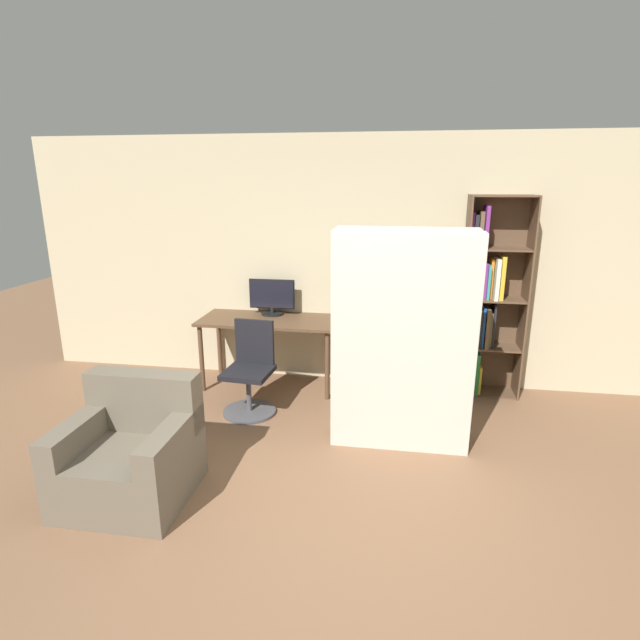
% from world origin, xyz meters
% --- Properties ---
extents(ground_plane, '(16.00, 16.00, 0.00)m').
position_xyz_m(ground_plane, '(0.00, 0.00, 0.00)').
color(ground_plane, brown).
extents(wall_back, '(8.00, 0.06, 2.70)m').
position_xyz_m(wall_back, '(0.00, 2.85, 1.35)').
color(wall_back, '#C6B793').
rests_on(wall_back, ground).
extents(desk, '(1.49, 0.67, 0.77)m').
position_xyz_m(desk, '(-1.20, 2.49, 0.68)').
color(desk, brown).
rests_on(desk, ground).
extents(monitor, '(0.51, 0.25, 0.40)m').
position_xyz_m(monitor, '(-1.20, 2.68, 0.97)').
color(monitor, black).
rests_on(monitor, desk).
extents(office_chair, '(0.52, 0.52, 0.90)m').
position_xyz_m(office_chair, '(-1.22, 1.82, 0.36)').
color(office_chair, '#4C4C51').
rests_on(office_chair, ground).
extents(bookshelf, '(0.63, 0.35, 2.09)m').
position_xyz_m(bookshelf, '(1.08, 2.68, 0.99)').
color(bookshelf, brown).
rests_on(bookshelf, ground).
extents(mattress_near, '(1.16, 0.23, 1.86)m').
position_xyz_m(mattress_near, '(0.24, 1.33, 0.93)').
color(mattress_near, beige).
rests_on(mattress_near, ground).
extents(mattress_far, '(1.16, 0.23, 1.86)m').
position_xyz_m(mattress_far, '(0.24, 1.61, 0.93)').
color(mattress_far, beige).
rests_on(mattress_far, ground).
extents(armchair, '(0.85, 0.80, 0.85)m').
position_xyz_m(armchair, '(-1.67, 0.38, 0.32)').
color(armchair, '#665B4C').
rests_on(armchair, ground).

